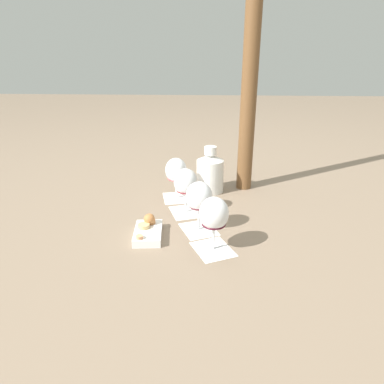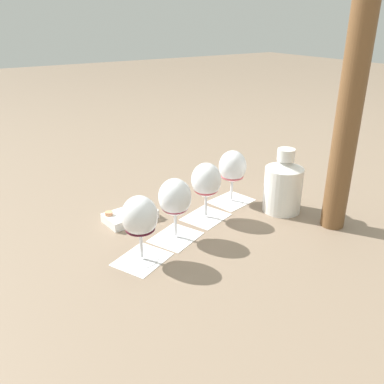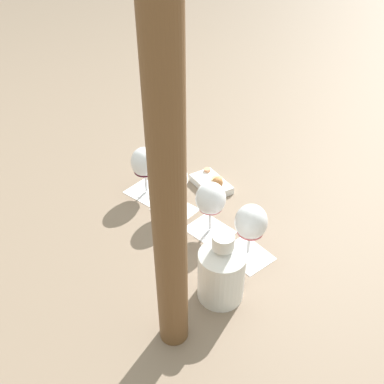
# 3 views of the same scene
# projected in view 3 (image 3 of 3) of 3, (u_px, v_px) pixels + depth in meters

# --- Properties ---
(ground_plane) EXTENTS (8.00, 8.00, 0.00)m
(ground_plane) POSITION_uv_depth(u_px,v_px,m) (192.00, 220.00, 1.17)
(ground_plane) COLOR #7F6B56
(tasting_card_0) EXTENTS (0.14, 0.12, 0.00)m
(tasting_card_0) POSITION_uv_depth(u_px,v_px,m) (247.00, 254.00, 1.06)
(tasting_card_0) COLOR white
(tasting_card_0) RESTS_ON ground_plane
(tasting_card_1) EXTENTS (0.14, 0.13, 0.00)m
(tasting_card_1) POSITION_uv_depth(u_px,v_px,m) (210.00, 230.00, 1.13)
(tasting_card_1) COLOR white
(tasting_card_1) RESTS_ON ground_plane
(tasting_card_2) EXTENTS (0.15, 0.14, 0.00)m
(tasting_card_2) POSITION_uv_depth(u_px,v_px,m) (175.00, 209.00, 1.21)
(tasting_card_2) COLOR white
(tasting_card_2) RESTS_ON ground_plane
(tasting_card_3) EXTENTS (0.15, 0.14, 0.00)m
(tasting_card_3) POSITION_uv_depth(u_px,v_px,m) (147.00, 192.00, 1.27)
(tasting_card_3) COLOR white
(tasting_card_3) RESTS_ON ground_plane
(wine_glass_0) EXTENTS (0.08, 0.08, 0.16)m
(wine_glass_0) POSITION_uv_depth(u_px,v_px,m) (251.00, 224.00, 0.99)
(wine_glass_0) COLOR white
(wine_glass_0) RESTS_ON tasting_card_0
(wine_glass_1) EXTENTS (0.08, 0.08, 0.16)m
(wine_glass_1) POSITION_uv_depth(u_px,v_px,m) (211.00, 201.00, 1.07)
(wine_glass_1) COLOR white
(wine_glass_1) RESTS_ON tasting_card_1
(wine_glass_2) EXTENTS (0.08, 0.08, 0.16)m
(wine_glass_2) POSITION_uv_depth(u_px,v_px,m) (174.00, 181.00, 1.14)
(wine_glass_2) COLOR white
(wine_glass_2) RESTS_ON tasting_card_2
(wine_glass_3) EXTENTS (0.08, 0.08, 0.16)m
(wine_glass_3) POSITION_uv_depth(u_px,v_px,m) (144.00, 164.00, 1.21)
(wine_glass_3) COLOR white
(wine_glass_3) RESTS_ON tasting_card_3
(ceramic_vase) EXTENTS (0.11, 0.11, 0.18)m
(ceramic_vase) POSITION_uv_depth(u_px,v_px,m) (221.00, 270.00, 0.91)
(ceramic_vase) COLOR white
(ceramic_vase) RESTS_ON ground_plane
(snack_dish) EXTENTS (0.14, 0.09, 0.06)m
(snack_dish) POSITION_uv_depth(u_px,v_px,m) (212.00, 184.00, 1.28)
(snack_dish) COLOR white
(snack_dish) RESTS_ON ground_plane
(umbrella_pole) EXTENTS (0.06, 0.06, 0.93)m
(umbrella_pole) POSITION_uv_depth(u_px,v_px,m) (166.00, 143.00, 0.59)
(umbrella_pole) COLOR brown
(umbrella_pole) RESTS_ON ground_plane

